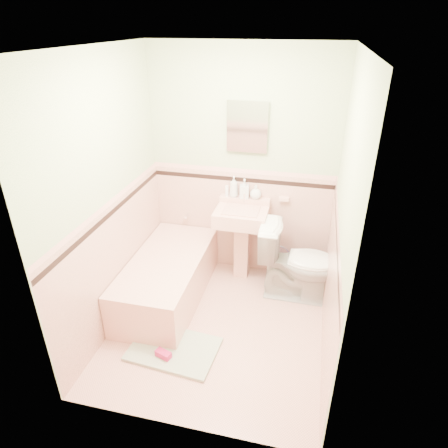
% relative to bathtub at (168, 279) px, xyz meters
% --- Properties ---
extents(floor, '(2.20, 2.20, 0.00)m').
position_rel_bathtub_xyz_m(floor, '(0.63, -0.33, -0.23)').
color(floor, '#E9AB99').
rests_on(floor, ground).
extents(ceiling, '(2.20, 2.20, 0.00)m').
position_rel_bathtub_xyz_m(ceiling, '(0.63, -0.33, 2.27)').
color(ceiling, white).
rests_on(ceiling, ground).
extents(wall_back, '(2.50, 0.00, 2.50)m').
position_rel_bathtub_xyz_m(wall_back, '(0.63, 0.77, 1.02)').
color(wall_back, beige).
rests_on(wall_back, ground).
extents(wall_front, '(2.50, 0.00, 2.50)m').
position_rel_bathtub_xyz_m(wall_front, '(0.63, -1.43, 1.02)').
color(wall_front, beige).
rests_on(wall_front, ground).
extents(wall_left, '(0.00, 2.50, 2.50)m').
position_rel_bathtub_xyz_m(wall_left, '(-0.37, -0.33, 1.02)').
color(wall_left, beige).
rests_on(wall_left, ground).
extents(wall_right, '(0.00, 2.50, 2.50)m').
position_rel_bathtub_xyz_m(wall_right, '(1.63, -0.33, 1.02)').
color(wall_right, beige).
rests_on(wall_right, ground).
extents(wainscot_back, '(2.00, 0.00, 2.00)m').
position_rel_bathtub_xyz_m(wainscot_back, '(0.63, 0.76, 0.38)').
color(wainscot_back, beige).
rests_on(wainscot_back, ground).
extents(wainscot_front, '(2.00, 0.00, 2.00)m').
position_rel_bathtub_xyz_m(wainscot_front, '(0.63, -1.42, 0.38)').
color(wainscot_front, beige).
rests_on(wainscot_front, ground).
extents(wainscot_left, '(0.00, 2.20, 2.20)m').
position_rel_bathtub_xyz_m(wainscot_left, '(-0.36, -0.33, 0.38)').
color(wainscot_left, beige).
rests_on(wainscot_left, ground).
extents(wainscot_right, '(0.00, 2.20, 2.20)m').
position_rel_bathtub_xyz_m(wainscot_right, '(1.62, -0.33, 0.38)').
color(wainscot_right, beige).
rests_on(wainscot_right, ground).
extents(accent_back, '(2.00, 0.00, 2.00)m').
position_rel_bathtub_xyz_m(accent_back, '(0.63, 0.75, 0.90)').
color(accent_back, black).
rests_on(accent_back, ground).
extents(accent_front, '(2.00, 0.00, 2.00)m').
position_rel_bathtub_xyz_m(accent_front, '(0.63, -1.41, 0.90)').
color(accent_front, black).
rests_on(accent_front, ground).
extents(accent_left, '(0.00, 2.20, 2.20)m').
position_rel_bathtub_xyz_m(accent_left, '(-0.35, -0.33, 0.89)').
color(accent_left, black).
rests_on(accent_left, ground).
extents(accent_right, '(0.00, 2.20, 2.20)m').
position_rel_bathtub_xyz_m(accent_right, '(1.61, -0.33, 0.89)').
color(accent_right, black).
rests_on(accent_right, ground).
extents(cap_back, '(2.00, 0.00, 2.00)m').
position_rel_bathtub_xyz_m(cap_back, '(0.63, 0.75, 0.99)').
color(cap_back, '#E9A89D').
rests_on(cap_back, ground).
extents(cap_front, '(2.00, 0.00, 2.00)m').
position_rel_bathtub_xyz_m(cap_front, '(0.63, -1.41, 0.99)').
color(cap_front, '#E9A89D').
rests_on(cap_front, ground).
extents(cap_left, '(0.00, 2.20, 2.20)m').
position_rel_bathtub_xyz_m(cap_left, '(-0.35, -0.33, 1.00)').
color(cap_left, '#E9A89D').
rests_on(cap_left, ground).
extents(cap_right, '(0.00, 2.20, 2.20)m').
position_rel_bathtub_xyz_m(cap_right, '(1.61, -0.33, 1.00)').
color(cap_right, '#E9A89D').
rests_on(cap_right, ground).
extents(bathtub, '(0.70, 1.50, 0.45)m').
position_rel_bathtub_xyz_m(bathtub, '(0.00, 0.00, 0.00)').
color(bathtub, '#E4A695').
rests_on(bathtub, floor).
extents(tub_faucet, '(0.04, 0.12, 0.04)m').
position_rel_bathtub_xyz_m(tub_faucet, '(0.00, 0.72, 0.41)').
color(tub_faucet, silver).
rests_on(tub_faucet, wall_back).
extents(sink, '(0.55, 0.48, 0.87)m').
position_rel_bathtub_xyz_m(sink, '(0.68, 0.53, 0.21)').
color(sink, '#E4A695').
rests_on(sink, floor).
extents(sink_faucet, '(0.02, 0.02, 0.10)m').
position_rel_bathtub_xyz_m(sink_faucet, '(0.68, 0.67, 0.72)').
color(sink_faucet, silver).
rests_on(sink_faucet, sink).
extents(medicine_cabinet, '(0.37, 0.04, 0.46)m').
position_rel_bathtub_xyz_m(medicine_cabinet, '(0.68, 0.74, 1.47)').
color(medicine_cabinet, white).
rests_on(medicine_cabinet, wall_back).
extents(soap_dish, '(0.11, 0.06, 0.04)m').
position_rel_bathtub_xyz_m(soap_dish, '(1.10, 0.73, 0.72)').
color(soap_dish, '#E4A695').
rests_on(soap_dish, wall_back).
extents(soap_bottle_left, '(0.10, 0.10, 0.23)m').
position_rel_bathtub_xyz_m(soap_bottle_left, '(0.55, 0.71, 0.82)').
color(soap_bottle_left, '#B2B2B2').
rests_on(soap_bottle_left, sink).
extents(soap_bottle_mid, '(0.11, 0.11, 0.21)m').
position_rel_bathtub_xyz_m(soap_bottle_mid, '(0.67, 0.71, 0.81)').
color(soap_bottle_mid, '#B2B2B2').
rests_on(soap_bottle_mid, sink).
extents(soap_bottle_right, '(0.13, 0.13, 0.16)m').
position_rel_bathtub_xyz_m(soap_bottle_right, '(0.80, 0.71, 0.78)').
color(soap_bottle_right, '#B2B2B2').
rests_on(soap_bottle_right, sink).
extents(tube, '(0.04, 0.04, 0.12)m').
position_rel_bathtub_xyz_m(tube, '(0.48, 0.71, 0.77)').
color(tube, white).
rests_on(tube, sink).
extents(toilet, '(0.83, 0.48, 0.84)m').
position_rel_bathtub_xyz_m(toilet, '(1.33, 0.34, 0.20)').
color(toilet, white).
rests_on(toilet, floor).
extents(bucket, '(0.34, 0.34, 0.26)m').
position_rel_bathtub_xyz_m(bucket, '(1.09, 0.68, -0.09)').
color(bucket, '#1117B9').
rests_on(bucket, floor).
extents(bath_mat, '(0.82, 0.58, 0.03)m').
position_rel_bathtub_xyz_m(bath_mat, '(0.32, -0.73, -0.21)').
color(bath_mat, '#99A78B').
rests_on(bath_mat, floor).
extents(shoe, '(0.16, 0.11, 0.06)m').
position_rel_bathtub_xyz_m(shoe, '(0.26, -0.85, -0.17)').
color(shoe, '#BF1E59').
rests_on(shoe, bath_mat).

